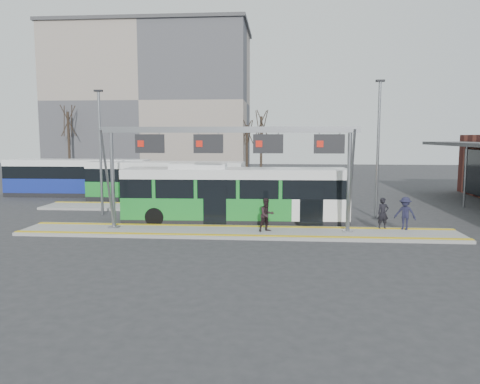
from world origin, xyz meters
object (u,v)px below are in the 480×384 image
object	(u,v)px
passenger_b	(267,215)
gantry	(231,148)
hero_bus	(235,196)
passenger_a	(383,213)
passenger_c	(405,213)

from	to	relation	value
passenger_b	gantry	bearing A→B (deg)	139.40
hero_bus	passenger_b	distance (m)	3.51
passenger_a	passenger_c	distance (m)	1.08
hero_bus	passenger_a	distance (m)	8.02
passenger_a	passenger_c	bearing A→B (deg)	-17.86
hero_bus	passenger_c	size ratio (longest dim) A/B	7.45
passenger_a	passenger_b	distance (m)	6.04
passenger_b	passenger_c	size ratio (longest dim) A/B	1.00
hero_bus	passenger_a	world-z (taller)	hero_bus
gantry	hero_bus	bearing A→B (deg)	91.41
hero_bus	passenger_c	xyz separation A→B (m)	(8.87, -1.87, -0.57)
gantry	passenger_b	size ratio (longest dim) A/B	7.81
passenger_a	passenger_c	xyz separation A→B (m)	(1.07, -0.12, 0.03)
gantry	passenger_c	world-z (taller)	gantry
gantry	passenger_b	bearing A→B (deg)	-9.91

